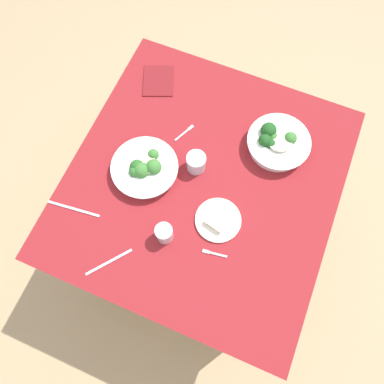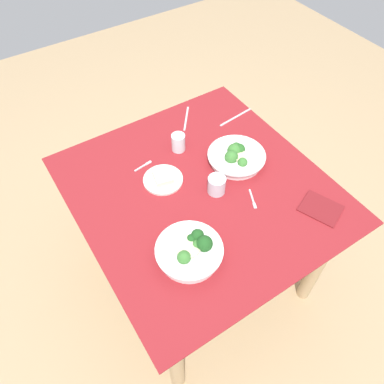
% 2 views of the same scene
% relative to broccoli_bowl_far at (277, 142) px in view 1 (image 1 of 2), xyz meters
% --- Properties ---
extents(ground_plane, '(6.00, 6.00, 0.00)m').
position_rel_broccoli_bowl_far_xyz_m(ground_plane, '(0.26, -0.22, -0.80)').
color(ground_plane, tan).
extents(dining_table, '(1.14, 1.08, 0.77)m').
position_rel_broccoli_bowl_far_xyz_m(dining_table, '(0.26, -0.22, -0.16)').
color(dining_table, maroon).
rests_on(dining_table, ground_plane).
extents(broccoli_bowl_far, '(0.26, 0.26, 0.10)m').
position_rel_broccoli_bowl_far_xyz_m(broccoli_bowl_far, '(0.00, 0.00, 0.00)').
color(broccoli_bowl_far, white).
rests_on(broccoli_bowl_far, dining_table).
extents(broccoli_bowl_near, '(0.27, 0.27, 0.09)m').
position_rel_broccoli_bowl_far_xyz_m(broccoli_bowl_near, '(0.32, -0.46, -0.01)').
color(broccoli_bowl_near, white).
rests_on(broccoli_bowl_near, dining_table).
extents(bread_side_plate, '(0.18, 0.18, 0.04)m').
position_rel_broccoli_bowl_far_xyz_m(bread_side_plate, '(0.40, -0.11, -0.03)').
color(bread_side_plate, silver).
rests_on(bread_side_plate, dining_table).
extents(water_glass_center, '(0.07, 0.07, 0.09)m').
position_rel_broccoli_bowl_far_xyz_m(water_glass_center, '(0.53, -0.27, 0.01)').
color(water_glass_center, silver).
rests_on(water_glass_center, dining_table).
extents(water_glass_side, '(0.08, 0.08, 0.08)m').
position_rel_broccoli_bowl_far_xyz_m(water_glass_side, '(0.22, -0.27, 0.00)').
color(water_glass_side, silver).
rests_on(water_glass_side, dining_table).
extents(fork_by_far_bowl, '(0.02, 0.10, 0.00)m').
position_rel_broccoli_bowl_far_xyz_m(fork_by_far_bowl, '(0.52, -0.07, -0.03)').
color(fork_by_far_bowl, '#B7B7BC').
rests_on(fork_by_far_bowl, dining_table).
extents(fork_by_near_bowl, '(0.10, 0.05, 0.00)m').
position_rel_broccoli_bowl_far_xyz_m(fork_by_near_bowl, '(0.09, -0.38, -0.03)').
color(fork_by_near_bowl, '#B7B7BC').
rests_on(fork_by_near_bowl, dining_table).
extents(table_knife_left, '(0.03, 0.22, 0.00)m').
position_rel_broccoli_bowl_far_xyz_m(table_knife_left, '(0.57, -0.65, -0.03)').
color(table_knife_left, '#B7B7BC').
rests_on(table_knife_left, dining_table).
extents(table_knife_right, '(0.16, 0.13, 0.00)m').
position_rel_broccoli_bowl_far_xyz_m(table_knife_right, '(0.71, -0.43, -0.03)').
color(table_knife_right, '#B7B7BC').
rests_on(table_knife_right, dining_table).
extents(napkin_folded_upper, '(0.20, 0.19, 0.01)m').
position_rel_broccoli_bowl_far_xyz_m(napkin_folded_upper, '(-0.11, -0.59, -0.03)').
color(napkin_folded_upper, maroon).
rests_on(napkin_folded_upper, dining_table).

